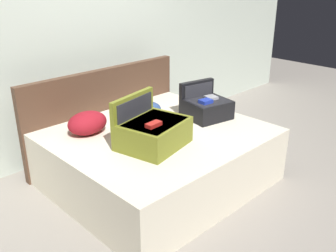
{
  "coord_description": "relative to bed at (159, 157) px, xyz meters",
  "views": [
    {
      "loc": [
        -2.3,
        -2.08,
        2.02
      ],
      "look_at": [
        0.0,
        0.27,
        0.65
      ],
      "focal_mm": 40.57,
      "sensor_mm": 36.0,
      "label": 1
    }
  ],
  "objects": [
    {
      "name": "hard_case_medium",
      "position": [
        0.63,
        -0.06,
        0.4
      ],
      "size": [
        0.5,
        0.49,
        0.36
      ],
      "rotation": [
        0.0,
        0.0,
        -0.19
      ],
      "color": "black",
      "rests_on": "bed"
    },
    {
      "name": "ground_plane",
      "position": [
        0.0,
        -0.4,
        -0.28
      ],
      "size": [
        12.0,
        12.0,
        0.0
      ],
      "primitive_type": "plane",
      "color": "gray"
    },
    {
      "name": "back_wall",
      "position": [
        0.0,
        1.25,
        1.02
      ],
      "size": [
        8.0,
        0.1,
        2.6
      ],
      "primitive_type": "cube",
      "color": "#B7C1B2",
      "rests_on": "ground"
    },
    {
      "name": "pillow_center_head",
      "position": [
        0.04,
        0.34,
        0.38
      ],
      "size": [
        0.55,
        0.36,
        0.2
      ],
      "primitive_type": "ellipsoid",
      "rotation": [
        0.0,
        0.0,
        -0.1
      ],
      "color": "navy",
      "rests_on": "bed"
    },
    {
      "name": "bed",
      "position": [
        0.0,
        0.0,
        0.0
      ],
      "size": [
        1.94,
        1.72,
        0.55
      ],
      "primitive_type": "cube",
      "color": "beige",
      "rests_on": "ground"
    },
    {
      "name": "headboard",
      "position": [
        0.0,
        0.9,
        0.23
      ],
      "size": [
        1.98,
        0.08,
        1.01
      ],
      "primitive_type": "cube",
      "color": "#4C3323",
      "rests_on": "ground"
    },
    {
      "name": "hard_case_large",
      "position": [
        -0.25,
        -0.19,
        0.42
      ],
      "size": [
        0.66,
        0.6,
        0.44
      ],
      "rotation": [
        0.0,
        0.0,
        0.22
      ],
      "color": "olive",
      "rests_on": "bed"
    },
    {
      "name": "pillow_near_headboard",
      "position": [
        -0.51,
        0.45,
        0.38
      ],
      "size": [
        0.4,
        0.31,
        0.22
      ],
      "primitive_type": "ellipsoid",
      "rotation": [
        0.0,
        0.0,
        0.02
      ],
      "color": "maroon",
      "rests_on": "bed"
    }
  ]
}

